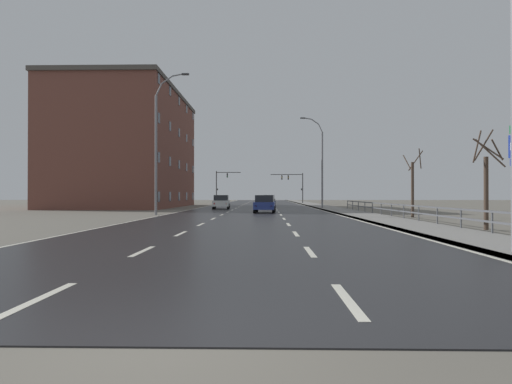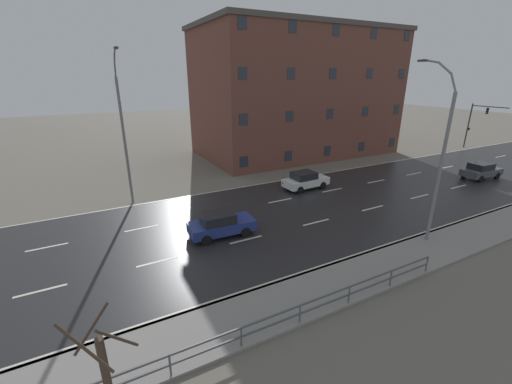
{
  "view_description": "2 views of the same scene",
  "coord_description": "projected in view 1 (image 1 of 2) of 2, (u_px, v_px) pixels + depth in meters",
  "views": [
    {
      "loc": [
        1.1,
        -4.41,
        1.6
      ],
      "look_at": [
        0.02,
        45.13,
        1.93
      ],
      "focal_mm": 29.87,
      "sensor_mm": 36.0,
      "label": 1
    },
    {
      "loc": [
        18.45,
        26.54,
        9.59
      ],
      "look_at": [
        0.0,
        36.34,
        2.09
      ],
      "focal_mm": 22.87,
      "sensor_mm": 36.0,
      "label": 2
    }
  ],
  "objects": [
    {
      "name": "ground_plane",
      "position": [
        256.0,
        208.0,
        52.41
      ],
      "size": [
        160.0,
        160.0,
        0.12
      ],
      "color": "#666056"
    },
    {
      "name": "road_asphalt_strip",
      "position": [
        258.0,
        205.0,
        64.4
      ],
      "size": [
        14.0,
        120.0,
        0.03
      ],
      "color": "#232326",
      "rests_on": "ground"
    },
    {
      "name": "sidewalk_right",
      "position": [
        314.0,
        205.0,
        64.22
      ],
      "size": [
        3.0,
        120.0,
        0.12
      ],
      "color": "gray",
      "rests_on": "ground"
    },
    {
      "name": "guardrail",
      "position": [
        404.0,
        209.0,
        26.85
      ],
      "size": [
        0.07,
        36.7,
        1.0
      ],
      "color": "#515459",
      "rests_on": "ground"
    },
    {
      "name": "street_lamp_foreground",
      "position": [
        509.0,
        59.0,
        11.08
      ],
      "size": [
        2.28,
        0.24,
        10.44
      ],
      "color": "slate",
      "rests_on": "ground"
    },
    {
      "name": "street_lamp_midground",
      "position": [
        321.0,
        164.0,
        48.45
      ],
      "size": [
        2.6,
        0.24,
        10.47
      ],
      "color": "slate",
      "rests_on": "ground"
    },
    {
      "name": "street_lamp_left_bank",
      "position": [
        158.0,
        146.0,
        33.82
      ],
      "size": [
        2.73,
        0.24,
        11.3
      ],
      "color": "slate",
      "rests_on": "ground"
    },
    {
      "name": "traffic_signal_right",
      "position": [
        294.0,
        182.0,
        77.26
      ],
      "size": [
        5.89,
        0.36,
        5.55
      ],
      "color": "#38383A",
      "rests_on": "ground"
    },
    {
      "name": "traffic_signal_left",
      "position": [
        221.0,
        182.0,
        78.29
      ],
      "size": [
        4.56,
        0.36,
        5.98
      ],
      "color": "#38383A",
      "rests_on": "ground"
    },
    {
      "name": "car_near_left",
      "position": [
        269.0,
        200.0,
        64.76
      ],
      "size": [
        2.03,
        4.2,
        1.57
      ],
      "rotation": [
        0.0,
        0.0,
        -0.06
      ],
      "color": "#474C51",
      "rests_on": "ground"
    },
    {
      "name": "car_far_left",
      "position": [
        265.0,
        204.0,
        37.67
      ],
      "size": [
        2.01,
        4.19,
        1.57
      ],
      "rotation": [
        0.0,
        0.0,
        -0.05
      ],
      "color": "navy",
      "rests_on": "ground"
    },
    {
      "name": "car_mid_centre",
      "position": [
        221.0,
        202.0,
        47.85
      ],
      "size": [
        1.99,
        4.18,
        1.57
      ],
      "rotation": [
        0.0,
        0.0,
        0.05
      ],
      "color": "silver",
      "rests_on": "ground"
    },
    {
      "name": "brick_building",
      "position": [
        128.0,
        150.0,
        55.82
      ],
      "size": [
        13.63,
        24.14,
        15.01
      ],
      "color": "brown",
      "rests_on": "ground"
    },
    {
      "name": "bare_tree_near",
      "position": [
        486.0,
        183.0,
        19.35
      ],
      "size": [
        1.5,
        1.43,
        4.64
      ],
      "color": "#423328",
      "rests_on": "ground"
    },
    {
      "name": "bare_tree_mid",
      "position": [
        413.0,
        186.0,
        30.29
      ],
      "size": [
        1.36,
        1.55,
        4.86
      ],
      "color": "#423328",
      "rests_on": "ground"
    }
  ]
}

